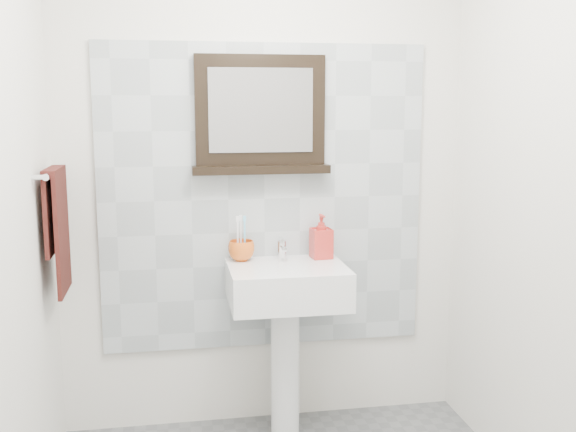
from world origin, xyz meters
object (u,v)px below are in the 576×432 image
object	(u,v)px
toothbrush_cup	(241,251)
pedestal_sink	(287,303)
soap_dispenser	(321,236)
hand_towel	(57,221)
framed_mirror	(260,118)

from	to	relation	value
toothbrush_cup	pedestal_sink	bearing A→B (deg)	-33.19
soap_dispenser	pedestal_sink	bearing A→B (deg)	-153.02
pedestal_sink	hand_towel	distance (m)	1.11
toothbrush_cup	hand_towel	size ratio (longest dim) A/B	0.23
toothbrush_cup	framed_mirror	size ratio (longest dim) A/B	0.19
soap_dispenser	framed_mirror	xyz separation A→B (m)	(-0.29, 0.07, 0.58)
soap_dispenser	framed_mirror	world-z (taller)	framed_mirror
soap_dispenser	hand_towel	world-z (taller)	hand_towel
toothbrush_cup	soap_dispenser	world-z (taller)	soap_dispenser
toothbrush_cup	hand_towel	bearing A→B (deg)	-167.94
toothbrush_cup	soap_dispenser	distance (m)	0.40
framed_mirror	hand_towel	distance (m)	1.04
toothbrush_cup	soap_dispenser	xyz separation A→B (m)	(0.39, -0.01, 0.06)
soap_dispenser	framed_mirror	distance (m)	0.65
hand_towel	pedestal_sink	bearing A→B (deg)	2.46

